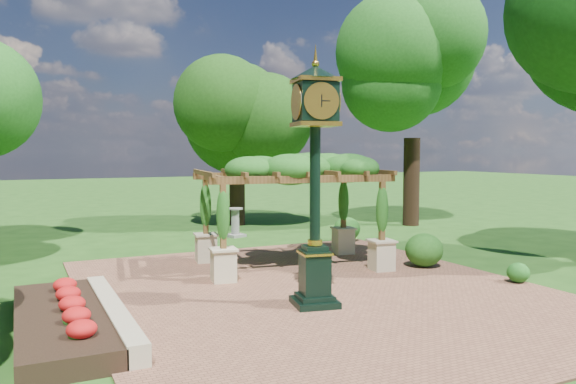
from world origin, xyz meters
name	(u,v)px	position (x,y,z in m)	size (l,w,h in m)	color
ground	(339,302)	(0.00, 0.00, 0.00)	(120.00, 120.00, 0.00)	#1E4714
brick_plaza	(317,291)	(0.00, 1.00, 0.02)	(10.00, 12.00, 0.04)	brown
border_wall	(113,314)	(-4.60, 0.50, 0.20)	(0.35, 5.00, 0.40)	#C6B793
flower_bed	(61,322)	(-5.50, 0.50, 0.18)	(1.50, 5.00, 0.36)	red
pedestal_clock	(315,163)	(-0.66, -0.12, 2.99)	(1.16, 1.16, 5.00)	black
pergola	(291,175)	(0.67, 3.72, 2.58)	(5.37, 3.79, 3.13)	beige
sundial	(235,224)	(1.25, 9.61, 0.48)	(0.76, 0.76, 1.10)	gray
shrub_front	(518,273)	(4.76, -0.50, 0.28)	(0.54, 0.54, 0.48)	#1C5919
shrub_mid	(424,250)	(3.93, 2.00, 0.50)	(1.03, 1.03, 0.93)	#225818
shrub_back	(347,229)	(4.42, 6.78, 0.46)	(0.94, 0.94, 0.84)	#24611C
tree_north	(237,114)	(2.56, 12.83, 4.84)	(4.81, 4.81, 7.03)	#311D13
tree_east_far	(413,69)	(9.33, 9.40, 6.73)	(4.82, 4.82, 9.80)	black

